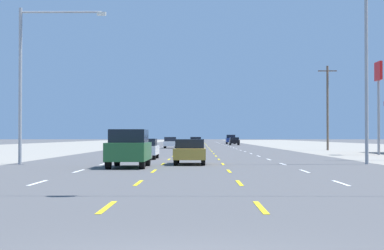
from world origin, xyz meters
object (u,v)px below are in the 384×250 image
object	(u,v)px
sedan_center_turn_near	(190,151)
sedan_inner_left_mid	(145,148)
sedan_far_right_farther	(234,141)
streetlight_left_row_0	(31,71)
hatchback_inner_left_midfar	(170,143)
streetlight_right_row_0	(359,58)
suv_far_right_farthest	(231,139)
pole_sign_right_row_1	(378,86)
hatchback_center_turn_far	(196,142)
suv_inner_left_nearest	(129,148)

from	to	relation	value
sedan_center_turn_near	sedan_inner_left_mid	world-z (taller)	same
sedan_far_right_farther	streetlight_left_row_0	distance (m)	83.28
hatchback_inner_left_midfar	streetlight_right_row_0	size ratio (longest dim) A/B	0.36
suv_far_right_farthest	streetlight_left_row_0	xyz separation A→B (m)	(-16.76, -99.27, 4.44)
suv_far_right_farthest	hatchback_inner_left_midfar	bearing A→B (deg)	-102.30
suv_far_right_farthest	streetlight_right_row_0	xyz separation A→B (m)	(2.53, -99.27, 5.20)
hatchback_inner_left_midfar	pole_sign_right_row_1	xyz separation A→B (m)	(19.61, -31.50, 5.27)
pole_sign_right_row_1	sedan_far_right_farther	bearing A→B (deg)	98.15
hatchback_center_turn_far	streetlight_right_row_0	size ratio (longest dim) A/B	0.36
hatchback_inner_left_midfar	pole_sign_right_row_1	size ratio (longest dim) A/B	0.48
streetlight_left_row_0	streetlight_right_row_0	distance (m)	19.30
streetlight_left_row_0	sedan_far_right_farther	bearing A→B (deg)	78.52
suv_inner_left_nearest	hatchback_center_turn_far	size ratio (longest dim) A/B	1.26
hatchback_inner_left_midfar	streetlight_left_row_0	size ratio (longest dim) A/B	0.42
sedan_inner_left_mid	suv_far_right_farthest	xyz separation A→B (m)	(10.73, 91.02, 0.27)
suv_far_right_farthest	streetlight_left_row_0	bearing A→B (deg)	-99.58
sedan_center_turn_near	streetlight_left_row_0	bearing A→B (deg)	177.98
streetlight_right_row_0	hatchback_center_turn_far	bearing A→B (deg)	99.56
suv_far_right_farthest	pole_sign_right_row_1	distance (m)	81.57
hatchback_inner_left_midfar	sedan_far_right_farther	distance (m)	33.36
streetlight_right_row_0	sedan_inner_left_mid	bearing A→B (deg)	148.11
suv_far_right_farthest	sedan_center_turn_near	bearing A→B (deg)	-94.24
sedan_inner_left_mid	streetlight_right_row_0	world-z (taller)	streetlight_right_row_0
sedan_inner_left_mid	sedan_far_right_farther	bearing A→B (deg)	81.83
sedan_far_right_farther	pole_sign_right_row_1	bearing A→B (deg)	-81.85
suv_inner_left_nearest	streetlight_left_row_0	distance (m)	8.68
hatchback_center_turn_far	suv_far_right_farthest	world-z (taller)	suv_far_right_farthest
suv_inner_left_nearest	sedan_inner_left_mid	distance (m)	12.32
suv_far_right_farthest	pole_sign_right_row_1	world-z (taller)	pole_sign_right_row_1
suv_inner_left_nearest	pole_sign_right_row_1	distance (m)	30.02
sedan_far_right_farther	pole_sign_right_row_1	distance (m)	64.01
sedan_center_turn_near	streetlight_left_row_0	distance (m)	10.49
sedan_far_right_farther	hatchback_center_turn_far	bearing A→B (deg)	-107.23
pole_sign_right_row_1	streetlight_right_row_0	bearing A→B (deg)	-108.98
pole_sign_right_row_1	streetlight_right_row_0	world-z (taller)	streetlight_right_row_0
hatchback_inner_left_midfar	pole_sign_right_row_1	distance (m)	37.47
suv_inner_left_nearest	sedan_far_right_farther	size ratio (longest dim) A/B	1.09
sedan_far_right_farther	pole_sign_right_row_1	xyz separation A→B (m)	(9.05, -63.14, 5.29)
pole_sign_right_row_1	streetlight_left_row_0	size ratio (longest dim) A/B	0.89
pole_sign_right_row_1	streetlight_left_row_0	xyz separation A→B (m)	(-25.59, -18.34, -0.58)
sedan_far_right_farther	suv_far_right_farthest	xyz separation A→B (m)	(0.21, 17.79, 0.27)
sedan_center_turn_near	sedan_far_right_farther	size ratio (longest dim) A/B	1.00
sedan_center_turn_near	streetlight_left_row_0	xyz separation A→B (m)	(-9.37, 0.33, 4.71)
suv_inner_left_nearest	pole_sign_right_row_1	world-z (taller)	pole_sign_right_row_1
suv_inner_left_nearest	streetlight_left_row_0	bearing A→B (deg)	146.96
streetlight_right_row_0	streetlight_left_row_0	bearing A→B (deg)	-180.00
suv_inner_left_nearest	streetlight_right_row_0	xyz separation A→B (m)	(13.04, 4.06, 5.20)
hatchback_center_turn_far	streetlight_left_row_0	size ratio (longest dim) A/B	0.42
suv_inner_left_nearest	pole_sign_right_row_1	bearing A→B (deg)	49.19
sedan_inner_left_mid	pole_sign_right_row_1	size ratio (longest dim) A/B	0.55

